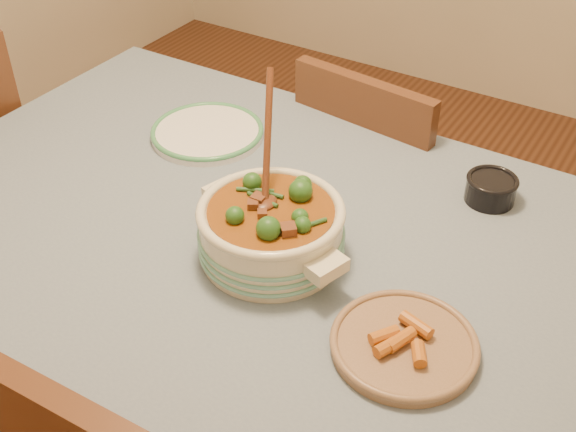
% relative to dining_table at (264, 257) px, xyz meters
% --- Properties ---
extents(dining_table, '(1.68, 1.08, 0.76)m').
position_rel_dining_table_xyz_m(dining_table, '(0.00, 0.00, 0.00)').
color(dining_table, brown).
rests_on(dining_table, floor).
extents(stew_casserole, '(0.37, 0.35, 0.34)m').
position_rel_dining_table_xyz_m(stew_casserole, '(0.07, -0.07, 0.16)').
color(stew_casserole, beige).
rests_on(stew_casserole, dining_table).
extents(white_plate, '(0.31, 0.31, 0.02)m').
position_rel_dining_table_xyz_m(white_plate, '(-0.32, 0.23, 0.10)').
color(white_plate, white).
rests_on(white_plate, dining_table).
extents(condiment_bowl, '(0.14, 0.14, 0.06)m').
position_rel_dining_table_xyz_m(condiment_bowl, '(0.38, 0.34, 0.13)').
color(condiment_bowl, black).
rests_on(condiment_bowl, dining_table).
extents(fried_plate, '(0.30, 0.30, 0.04)m').
position_rel_dining_table_xyz_m(fried_plate, '(0.40, -0.16, 0.11)').
color(fried_plate, '#926D51').
rests_on(fried_plate, dining_table).
extents(chair_far, '(0.46, 0.46, 0.88)m').
position_rel_dining_table_xyz_m(chair_far, '(-0.01, 0.60, -0.17)').
color(chair_far, '#522C19').
rests_on(chair_far, floor).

